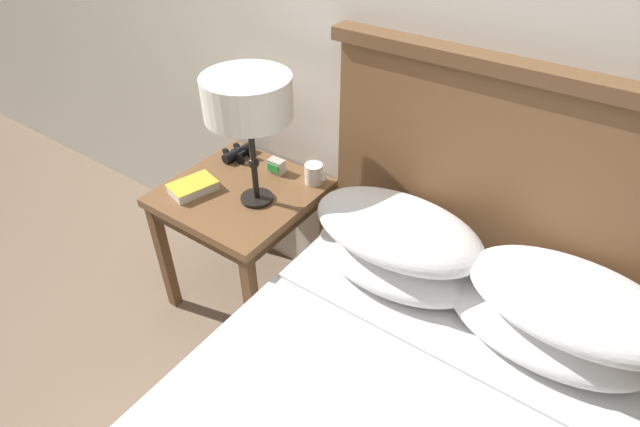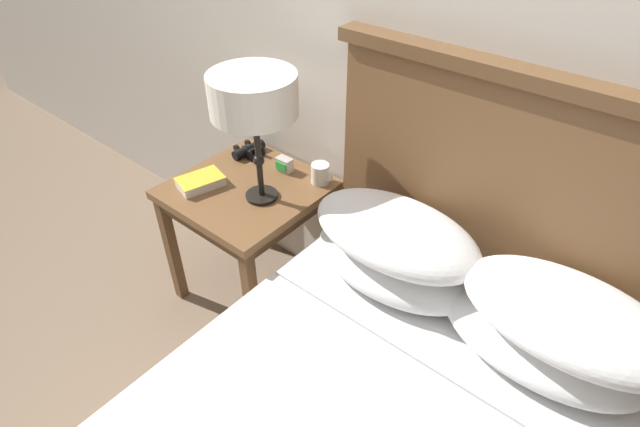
{
  "view_description": "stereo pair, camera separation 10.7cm",
  "coord_description": "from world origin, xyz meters",
  "px_view_note": "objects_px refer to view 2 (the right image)",
  "views": [
    {
      "loc": [
        0.59,
        -0.47,
        1.78
      ],
      "look_at": [
        -0.21,
        0.66,
        0.71
      ],
      "focal_mm": 28.0,
      "sensor_mm": 36.0,
      "label": 1
    },
    {
      "loc": [
        0.68,
        -0.41,
        1.78
      ],
      "look_at": [
        -0.21,
        0.66,
        0.71
      ],
      "focal_mm": 28.0,
      "sensor_mm": 36.0,
      "label": 2
    }
  ],
  "objects_px": {
    "binoculars_pair": "(249,150)",
    "alarm_clock": "(284,164)",
    "nightstand": "(248,202)",
    "book_on_nightstand": "(200,181)",
    "table_lamp": "(253,98)",
    "coffee_mug": "(320,174)"
  },
  "relations": [
    {
      "from": "binoculars_pair",
      "to": "alarm_clock",
      "type": "bearing_deg",
      "value": 0.48
    },
    {
      "from": "nightstand",
      "to": "book_on_nightstand",
      "type": "bearing_deg",
      "value": -142.16
    },
    {
      "from": "book_on_nightstand",
      "to": "table_lamp",
      "type": "bearing_deg",
      "value": 22.13
    },
    {
      "from": "table_lamp",
      "to": "alarm_clock",
      "type": "bearing_deg",
      "value": 107.35
    },
    {
      "from": "table_lamp",
      "to": "book_on_nightstand",
      "type": "height_order",
      "value": "table_lamp"
    },
    {
      "from": "coffee_mug",
      "to": "alarm_clock",
      "type": "distance_m",
      "value": 0.18
    },
    {
      "from": "nightstand",
      "to": "binoculars_pair",
      "type": "relative_size",
      "value": 3.75
    },
    {
      "from": "table_lamp",
      "to": "binoculars_pair",
      "type": "xyz_separation_m",
      "value": [
        -0.28,
        0.2,
        -0.4
      ]
    },
    {
      "from": "nightstand",
      "to": "binoculars_pair",
      "type": "distance_m",
      "value": 0.28
    },
    {
      "from": "nightstand",
      "to": "table_lamp",
      "type": "height_order",
      "value": "table_lamp"
    },
    {
      "from": "table_lamp",
      "to": "coffee_mug",
      "type": "height_order",
      "value": "table_lamp"
    },
    {
      "from": "nightstand",
      "to": "book_on_nightstand",
      "type": "distance_m",
      "value": 0.22
    },
    {
      "from": "table_lamp",
      "to": "book_on_nightstand",
      "type": "relative_size",
      "value": 2.46
    },
    {
      "from": "table_lamp",
      "to": "alarm_clock",
      "type": "relative_size",
      "value": 7.31
    },
    {
      "from": "book_on_nightstand",
      "to": "alarm_clock",
      "type": "distance_m",
      "value": 0.36
    },
    {
      "from": "book_on_nightstand",
      "to": "coffee_mug",
      "type": "height_order",
      "value": "coffee_mug"
    },
    {
      "from": "nightstand",
      "to": "alarm_clock",
      "type": "bearing_deg",
      "value": 77.73
    },
    {
      "from": "book_on_nightstand",
      "to": "coffee_mug",
      "type": "xyz_separation_m",
      "value": [
        0.37,
        0.33,
        0.02
      ]
    },
    {
      "from": "nightstand",
      "to": "table_lamp",
      "type": "xyz_separation_m",
      "value": [
        0.1,
        -0.01,
        0.51
      ]
    },
    {
      "from": "coffee_mug",
      "to": "table_lamp",
      "type": "bearing_deg",
      "value": -116.45
    },
    {
      "from": "nightstand",
      "to": "book_on_nightstand",
      "type": "height_order",
      "value": "book_on_nightstand"
    },
    {
      "from": "coffee_mug",
      "to": "alarm_clock",
      "type": "bearing_deg",
      "value": -170.7
    }
  ]
}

